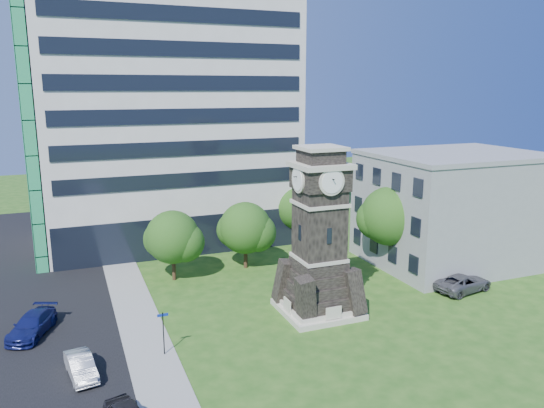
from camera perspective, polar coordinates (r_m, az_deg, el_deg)
name	(u,v)px	position (r m, az deg, el deg)	size (l,w,h in m)	color
ground	(291,329)	(37.23, 2.09, -13.33)	(160.00, 160.00, 0.00)	#235117
sidewalk	(140,322)	(39.37, -14.06, -12.18)	(3.00, 70.00, 0.06)	gray
street	(6,343)	(39.42, -26.72, -13.19)	(14.00, 80.00, 0.02)	black
clock_tower	(319,243)	(38.22, 5.08, -4.19)	(5.40, 5.40, 12.22)	beige
office_tall	(166,107)	(57.51, -11.36, 10.21)	(26.20, 15.11, 28.60)	silver
office_low	(453,208)	(52.35, 18.89, -0.37)	(15.20, 12.20, 10.40)	gray
car_street_mid	(81,366)	(33.44, -19.86, -16.09)	(1.31, 3.75, 1.24)	#B0B3B9
car_street_north	(32,325)	(39.59, -24.41, -11.76)	(1.96, 4.82, 1.40)	#131955
car_east_lot	(463,283)	(46.07, 19.89, -7.98)	(2.34, 5.07, 1.41)	#56555B
park_bench	(310,307)	(39.44, 4.13, -10.96)	(1.99, 0.53, 1.03)	black
street_sign	(163,328)	(33.93, -11.61, -12.98)	(0.67, 0.07, 2.81)	black
tree_nw	(173,239)	(45.71, -10.56, -3.70)	(4.99, 4.54, 6.09)	#332114
tree_nc	(246,229)	(48.08, -2.82, -2.75)	(5.18, 4.71, 6.13)	#332114
tree_ne	(296,208)	(56.08, 2.60, -0.48)	(5.16, 4.69, 6.20)	#332114
tree_east	(391,218)	(47.90, 12.64, -1.51)	(5.77, 5.24, 7.73)	#332114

